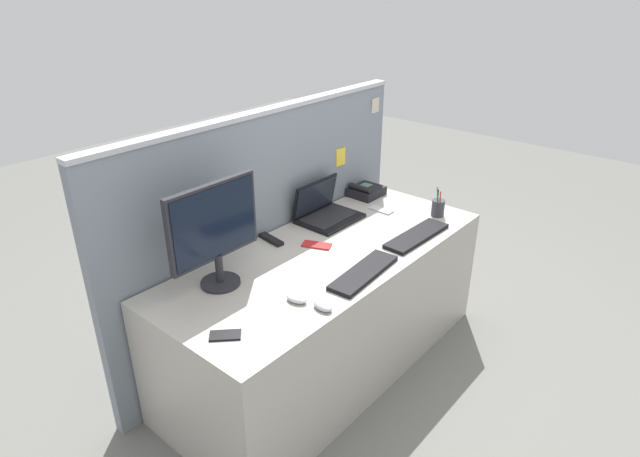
# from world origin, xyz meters

# --- Properties ---
(ground_plane) EXTENTS (10.00, 10.00, 0.00)m
(ground_plane) POSITION_xyz_m (0.00, 0.00, 0.00)
(ground_plane) COLOR slate
(desk) EXTENTS (1.90, 0.79, 0.72)m
(desk) POSITION_xyz_m (0.00, 0.00, 0.36)
(desk) COLOR #ADA89E
(desk) RESTS_ON ground_plane
(cubicle_divider) EXTENTS (2.11, 0.08, 1.39)m
(cubicle_divider) POSITION_xyz_m (0.00, 0.43, 0.70)
(cubicle_divider) COLOR gray
(cubicle_divider) RESTS_ON ground_plane
(desktop_monitor) EXTENTS (0.48, 0.19, 0.50)m
(desktop_monitor) POSITION_xyz_m (-0.56, 0.19, 1.00)
(desktop_monitor) COLOR #232328
(desktop_monitor) RESTS_ON desk
(laptop) EXTENTS (0.35, 0.27, 0.22)m
(laptop) POSITION_xyz_m (0.31, 0.28, 0.77)
(laptop) COLOR black
(laptop) RESTS_ON desk
(desk_phone) EXTENTS (0.21, 0.18, 0.09)m
(desk_phone) POSITION_xyz_m (0.75, 0.30, 0.75)
(desk_phone) COLOR black
(desk_phone) RESTS_ON desk
(keyboard_main) EXTENTS (0.46, 0.14, 0.02)m
(keyboard_main) POSITION_xyz_m (0.45, -0.26, 0.73)
(keyboard_main) COLOR black
(keyboard_main) RESTS_ON desk
(keyboard_spare) EXTENTS (0.45, 0.17, 0.02)m
(keyboard_spare) POSITION_xyz_m (-0.06, -0.28, 0.73)
(keyboard_spare) COLOR black
(keyboard_spare) RESTS_ON desk
(computer_mouse_right_hand) EXTENTS (0.07, 0.11, 0.03)m
(computer_mouse_right_hand) POSITION_xyz_m (-0.41, -0.32, 0.73)
(computer_mouse_right_hand) COLOR #B2B5BC
(computer_mouse_right_hand) RESTS_ON desk
(computer_mouse_left_hand) EXTENTS (0.08, 0.11, 0.03)m
(computer_mouse_left_hand) POSITION_xyz_m (-0.44, -0.19, 0.73)
(computer_mouse_left_hand) COLOR silver
(computer_mouse_left_hand) RESTS_ON desk
(pen_cup) EXTENTS (0.08, 0.08, 0.18)m
(pen_cup) POSITION_xyz_m (0.78, -0.21, 0.77)
(pen_cup) COLOR #333338
(pen_cup) RESTS_ON desk
(cell_phone_black_slab) EXTENTS (0.14, 0.13, 0.01)m
(cell_phone_black_slab) POSITION_xyz_m (-0.81, -0.14, 0.72)
(cell_phone_black_slab) COLOR black
(cell_phone_black_slab) RESTS_ON desk
(cell_phone_red_case) EXTENTS (0.13, 0.17, 0.01)m
(cell_phone_red_case) POSITION_xyz_m (0.02, 0.09, 0.72)
(cell_phone_red_case) COLOR #B22323
(cell_phone_red_case) RESTS_ON desk
(cell_phone_silver_slab) EXTENTS (0.07, 0.15, 0.01)m
(cell_phone_silver_slab) POSITION_xyz_m (0.62, 0.09, 0.72)
(cell_phone_silver_slab) COLOR #B7BAC1
(cell_phone_silver_slab) RESTS_ON desk
(tv_remote) EXTENTS (0.07, 0.17, 0.02)m
(tv_remote) POSITION_xyz_m (-0.10, 0.31, 0.73)
(tv_remote) COLOR black
(tv_remote) RESTS_ON desk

